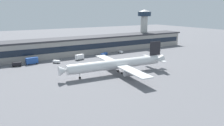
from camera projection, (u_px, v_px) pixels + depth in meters
name	position (u px, v px, depth m)	size (l,w,h in m)	color
ground_plane	(123.00, 73.00, 113.93)	(600.00, 600.00, 0.00)	slate
terminal_building	(80.00, 45.00, 163.36)	(201.63, 18.62, 12.65)	#9E9993
airliner	(117.00, 64.00, 111.07)	(60.83, 52.47, 15.70)	white
control_tower	(144.00, 24.00, 195.95)	(12.15, 12.15, 33.72)	#B7B7B2
follow_me_car	(57.00, 61.00, 134.22)	(4.39, 4.52, 1.85)	white
baggage_tug	(121.00, 52.00, 166.01)	(2.22, 3.67, 1.85)	white
crew_van	(17.00, 64.00, 126.31)	(5.51, 3.09, 2.55)	black
belt_loader	(104.00, 54.00, 157.23)	(6.64, 4.53, 1.95)	#2651A5
catering_truck	(32.00, 61.00, 131.53)	(7.53, 3.73, 4.15)	#2651A5
stair_truck	(79.00, 57.00, 143.52)	(6.43, 3.95, 3.55)	white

